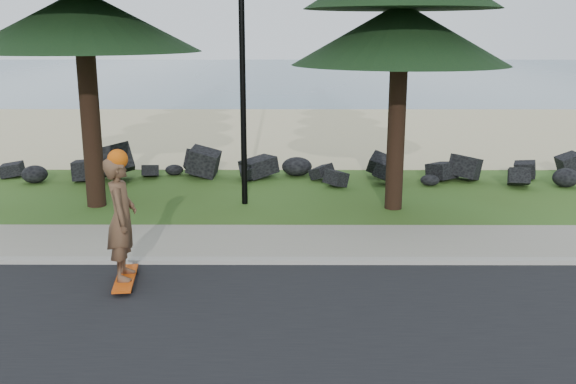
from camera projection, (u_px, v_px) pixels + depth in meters
name	position (u px, v px, depth m)	size (l,w,h in m)	color
ground	(233.00, 247.00, 12.29)	(160.00, 160.00, 0.00)	#365019
road	(202.00, 366.00, 7.93)	(160.00, 7.00, 0.02)	black
kerb	(229.00, 261.00, 11.41)	(160.00, 0.20, 0.10)	#A6A296
sidewalk	(234.00, 242.00, 12.48)	(160.00, 2.00, 0.08)	gray
beach_sand	(264.00, 131.00, 26.35)	(160.00, 15.00, 0.01)	beige
ocean	(279.00, 73.00, 61.73)	(160.00, 58.00, 0.01)	#3F6479
seawall_boulders	(251.00, 181.00, 17.72)	(60.00, 2.40, 1.10)	black
lamp_post	(242.00, 26.00, 14.38)	(0.25, 0.14, 8.14)	black
skateboarder	(122.00, 219.00, 10.21)	(0.57, 1.23, 2.23)	#CD460C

